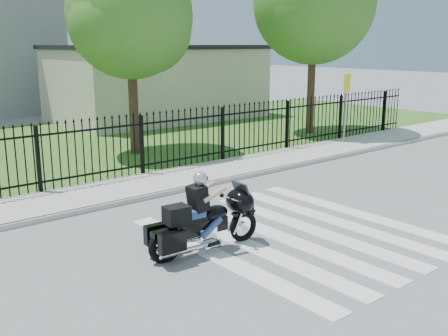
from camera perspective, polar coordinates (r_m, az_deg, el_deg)
ground at (r=10.89m, az=7.87°, el=-7.03°), size 120.00×120.00×0.00m
crosswalk at (r=10.88m, az=7.87°, el=-7.00°), size 5.00×5.50×0.01m
sidewalk at (r=14.54m, az=-6.77°, el=-1.50°), size 40.00×2.00×0.12m
curb at (r=13.74m, az=-4.49°, el=-2.34°), size 40.00×0.12×0.12m
grass_strip at (r=20.65m, az=-17.44°, el=2.28°), size 40.00×12.00×0.02m
iron_fence at (r=15.18m, az=-8.92°, el=2.33°), size 26.00×0.04×1.80m
tree_mid at (r=18.27m, az=-10.21°, el=15.99°), size 4.20×4.20×6.78m
tree_right at (r=22.68m, az=9.79°, el=17.30°), size 5.00×5.00×7.90m
building_low at (r=27.17m, az=-7.17°, el=9.03°), size 10.00×6.00×3.50m
building_low_roof at (r=27.09m, az=-7.29°, el=12.93°), size 10.20×6.20×0.20m
motorcycle_rider at (r=9.67m, az=-2.34°, el=-5.51°), size 2.38×0.83×1.58m
traffic_sign at (r=20.27m, az=13.17°, el=7.86°), size 0.54×0.20×2.55m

